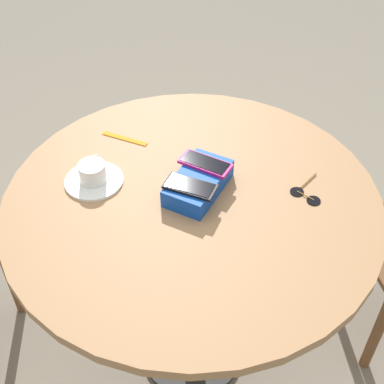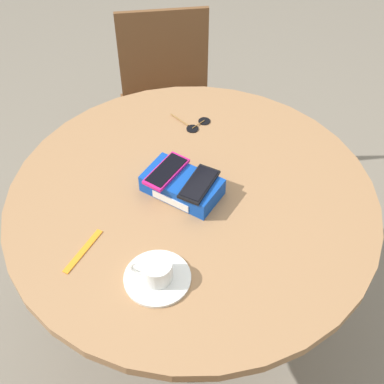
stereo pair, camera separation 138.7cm
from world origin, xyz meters
name	(u,v)px [view 2 (the right image)]	position (x,y,z in m)	size (l,w,h in m)	color
ground_plane	(192,335)	(0.00, 0.00, 0.00)	(8.00, 8.00, 0.00)	gray
round_table	(192,222)	(0.00, 0.00, 0.68)	(1.02, 1.02, 0.78)	#2D2D2D
phone_box	(182,185)	(-0.03, -0.01, 0.81)	(0.23, 0.18, 0.05)	#0F42AD
phone_magenta	(166,171)	(-0.08, -0.03, 0.84)	(0.10, 0.15, 0.01)	#D11975
phone_black	(199,184)	(0.02, 0.01, 0.84)	(0.11, 0.15, 0.01)	black
saucer	(157,278)	(0.15, -0.24, 0.79)	(0.16, 0.16, 0.01)	white
coffee_cup	(156,270)	(0.15, -0.24, 0.82)	(0.09, 0.08, 0.05)	white
lanyard_strap	(83,251)	(-0.04, -0.33, 0.78)	(0.15, 0.02, 0.00)	orange
sunglasses	(196,124)	(-0.23, 0.21, 0.78)	(0.12, 0.09, 0.01)	black
chair_far_side	(168,109)	(-0.70, 0.46, 0.43)	(0.55, 0.55, 0.82)	brown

